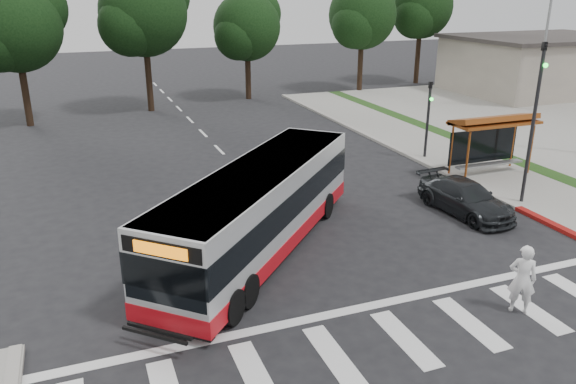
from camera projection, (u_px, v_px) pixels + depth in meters
name	position (u px, v px, depth m)	size (l,w,h in m)	color
ground	(324.00, 256.00, 18.63)	(140.00, 140.00, 0.00)	black
sidewalk_east	(453.00, 157.00, 29.32)	(4.00, 40.00, 0.12)	gray
curb_east	(420.00, 161.00, 28.64)	(0.30, 40.00, 0.15)	#9E9991
commercial_building	(541.00, 66.00, 47.24)	(14.00, 10.00, 4.40)	#A99F8E
building_roof_cap	(546.00, 37.00, 46.44)	(14.60, 10.60, 0.30)	#383330
crosswalk_ladder	(405.00, 339.00, 14.24)	(18.00, 2.60, 0.01)	silver
bus_shelter	(492.00, 127.00, 25.93)	(4.20, 1.60, 2.86)	#924618
traffic_signal_ne_tall	(535.00, 111.00, 21.83)	(0.18, 0.37, 6.50)	black
traffic_signal_ne_short	(428.00, 112.00, 28.45)	(0.18, 0.37, 4.00)	black
lot_light_mid	(547.00, 26.00, 38.70)	(1.90, 0.35, 9.01)	gray
tree_ne_a	(363.00, 14.00, 46.47)	(6.16, 5.74, 9.30)	black
tree_ne_b	(422.00, 5.00, 50.39)	(6.16, 5.74, 10.02)	black
tree_north_a	(144.00, 11.00, 38.51)	(6.60, 6.15, 10.17)	black
tree_north_b	(248.00, 26.00, 43.37)	(5.72, 5.33, 8.43)	black
tree_north_c	(16.00, 24.00, 34.29)	(6.16, 5.74, 9.30)	black
transit_bus	(260.00, 211.00, 18.56)	(2.44, 11.25, 2.91)	silver
pedestrian	(522.00, 279.00, 15.12)	(0.73, 0.48, 2.00)	white
dark_sedan	(465.00, 198.00, 22.00)	(1.79, 4.40, 1.28)	black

